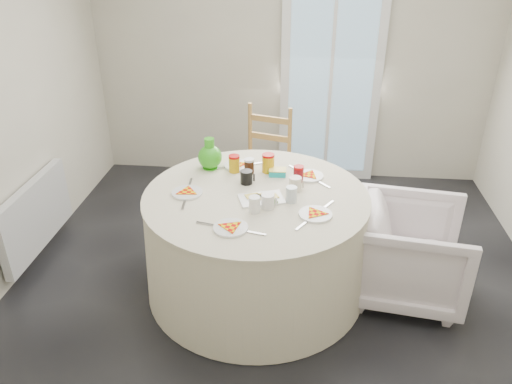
# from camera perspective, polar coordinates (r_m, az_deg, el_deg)

# --- Properties ---
(floor) EXTENTS (4.00, 4.00, 0.00)m
(floor) POSITION_cam_1_polar(r_m,az_deg,el_deg) (3.87, 2.33, -10.53)
(floor) COLOR black
(floor) RESTS_ON ground
(wall_back) EXTENTS (4.00, 0.02, 2.60)m
(wall_back) POSITION_cam_1_polar(r_m,az_deg,el_deg) (5.15, 4.10, 15.47)
(wall_back) COLOR #BCB5A3
(wall_back) RESTS_ON floor
(glass_door) EXTENTS (1.00, 0.08, 2.10)m
(glass_door) POSITION_cam_1_polar(r_m,az_deg,el_deg) (5.16, 8.52, 12.42)
(glass_door) COLOR silver
(glass_door) RESTS_ON floor
(radiator) EXTENTS (0.07, 1.00, 0.55)m
(radiator) POSITION_cam_1_polar(r_m,az_deg,el_deg) (4.35, -23.86, -2.47)
(radiator) COLOR silver
(radiator) RESTS_ON floor
(table) EXTENTS (1.61, 1.61, 0.82)m
(table) POSITION_cam_1_polar(r_m,az_deg,el_deg) (3.64, 0.00, -5.92)
(table) COLOR beige
(table) RESTS_ON floor
(wooden_chair) EXTENTS (0.55, 0.54, 1.01)m
(wooden_chair) POSITION_cam_1_polar(r_m,az_deg,el_deg) (4.56, 0.72, 2.81)
(wooden_chair) COLOR #B88241
(wooden_chair) RESTS_ON floor
(armchair) EXTENTS (0.81, 0.85, 0.78)m
(armchair) POSITION_cam_1_polar(r_m,az_deg,el_deg) (3.73, 17.22, -6.16)
(armchair) COLOR white
(armchair) RESTS_ON floor
(place_settings) EXTENTS (1.36, 1.36, 0.02)m
(place_settings) POSITION_cam_1_polar(r_m,az_deg,el_deg) (3.44, 0.00, -0.44)
(place_settings) COLOR white
(place_settings) RESTS_ON table
(jar_cluster) EXTENTS (0.59, 0.37, 0.16)m
(jar_cluster) POSITION_cam_1_polar(r_m,az_deg,el_deg) (3.67, 0.94, 2.34)
(jar_cluster) COLOR #A0731A
(jar_cluster) RESTS_ON table
(butter_tub) EXTENTS (0.13, 0.10, 0.05)m
(butter_tub) POSITION_cam_1_polar(r_m,az_deg,el_deg) (3.70, 2.46, 1.96)
(butter_tub) COLOR #10A9AC
(butter_tub) RESTS_ON table
(green_pitcher) EXTENTS (0.22, 0.22, 0.24)m
(green_pitcher) POSITION_cam_1_polar(r_m,az_deg,el_deg) (3.79, -5.28, 3.95)
(green_pitcher) COLOR green
(green_pitcher) RESTS_ON table
(cheese_platter) EXTENTS (0.34, 0.27, 0.04)m
(cheese_platter) POSITION_cam_1_polar(r_m,az_deg,el_deg) (3.37, 0.63, -1.05)
(cheese_platter) COLOR silver
(cheese_platter) RESTS_ON table
(mugs_glasses) EXTENTS (0.66, 0.66, 0.12)m
(mugs_glasses) POSITION_cam_1_polar(r_m,az_deg,el_deg) (3.45, 1.63, 0.37)
(mugs_glasses) COLOR gray
(mugs_glasses) RESTS_ON table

